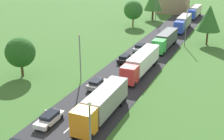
{
  "coord_description": "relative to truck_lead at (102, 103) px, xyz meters",
  "views": [
    {
      "loc": [
        17.51,
        -15.41,
        19.67
      ],
      "look_at": [
        -2.0,
        29.66,
        1.13
      ],
      "focal_mm": 49.35,
      "sensor_mm": 36.0,
      "label": 1
    }
  ],
  "objects": [
    {
      "name": "road",
      "position": [
        -2.6,
        8.63,
        -2.07
      ],
      "size": [
        10.0,
        140.0,
        0.06
      ],
      "primitive_type": "cube",
      "color": "#2B2B30",
      "rests_on": "ground"
    },
    {
      "name": "lane_marking_centre",
      "position": [
        -2.6,
        6.94,
        -2.03
      ],
      "size": [
        0.16,
        123.84,
        0.01
      ],
      "color": "white",
      "rests_on": "road"
    },
    {
      "name": "truck_lead",
      "position": [
        0.0,
        0.0,
        0.0
      ],
      "size": [
        2.56,
        11.98,
        3.53
      ],
      "color": "orange",
      "rests_on": "road"
    },
    {
      "name": "truck_second",
      "position": [
        -0.44,
        17.05,
        0.0
      ],
      "size": [
        2.57,
        13.93,
        3.53
      ],
      "color": "red",
      "rests_on": "road"
    },
    {
      "name": "truck_third",
      "position": [
        -0.34,
        33.55,
        -0.03
      ],
      "size": [
        2.71,
        12.53,
        3.5
      ],
      "color": "green",
      "rests_on": "road"
    },
    {
      "name": "truck_fourth",
      "position": [
        -0.27,
        52.62,
        0.09
      ],
      "size": [
        2.55,
        12.53,
        3.75
      ],
      "color": "blue",
      "rests_on": "road"
    },
    {
      "name": "truck_fifth",
      "position": [
        -0.36,
        72.34,
        0.02
      ],
      "size": [
        2.81,
        11.74,
        3.61
      ],
      "color": "blue",
      "rests_on": "road"
    },
    {
      "name": "car_second",
      "position": [
        -5.35,
        -3.86,
        -1.32
      ],
      "size": [
        1.8,
        4.42,
        1.35
      ],
      "color": "white",
      "rests_on": "road"
    },
    {
      "name": "car_third",
      "position": [
        -4.69,
        8.03,
        -1.27
      ],
      "size": [
        1.91,
        3.98,
        1.46
      ],
      "color": "gray",
      "rests_on": "road"
    },
    {
      "name": "car_fourth",
      "position": [
        -5.14,
        21.38,
        -1.25
      ],
      "size": [
        1.87,
        4.27,
        1.5
      ],
      "color": "black",
      "rests_on": "road"
    },
    {
      "name": "car_fifth",
      "position": [
        -4.85,
        29.34,
        -1.25
      ],
      "size": [
        1.91,
        4.15,
        1.52
      ],
      "color": "#8C939E",
      "rests_on": "road"
    },
    {
      "name": "motorcycle_courier",
      "position": [
        -6.8,
        -2.66,
        -1.56
      ],
      "size": [
        0.28,
        1.94,
        0.91
      ],
      "color": "black",
      "rests_on": "road"
    },
    {
      "name": "lamppost_lead",
      "position": [
        3.83,
        -10.55,
        2.34
      ],
      "size": [
        0.36,
        0.36,
        7.94
      ],
      "color": "slate",
      "rests_on": "ground"
    },
    {
      "name": "lamppost_second",
      "position": [
        -8.72,
        10.24,
        2.3
      ],
      "size": [
        0.36,
        0.36,
        7.84
      ],
      "color": "slate",
      "rests_on": "ground"
    },
    {
      "name": "lamppost_third",
      "position": [
        3.3,
        36.95,
        2.42
      ],
      "size": [
        0.36,
        0.36,
        8.09
      ],
      "color": "slate",
      "rests_on": "ground"
    },
    {
      "name": "lamppost_fourth",
      "position": [
        -8.8,
        55.32,
        2.66
      ],
      "size": [
        0.36,
        0.36,
        8.56
      ],
      "color": "slate",
      "rests_on": "ground"
    },
    {
      "name": "tree_birch",
      "position": [
        -18.74,
        7.76,
        2.16
      ],
      "size": [
        5.06,
        5.06,
        6.8
      ],
      "color": "#513823",
      "rests_on": "ground"
    },
    {
      "name": "tree_maple",
      "position": [
        -11.95,
        63.25,
        4.15
      ],
      "size": [
        5.76,
        5.76,
        9.45
      ],
      "color": "#513823",
      "rests_on": "ground"
    },
    {
      "name": "tree_pine",
      "position": [
        -14.57,
        52.12,
        2.61
      ],
      "size": [
        5.41,
        5.41,
        7.43
      ],
      "color": "#513823",
      "rests_on": "ground"
    },
    {
      "name": "tree_ash",
      "position": [
        7.68,
        40.53,
        4.09
      ],
      "size": [
        5.3,
        5.3,
        9.12
      ],
      "color": "#513823",
      "rests_on": "ground"
    }
  ]
}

